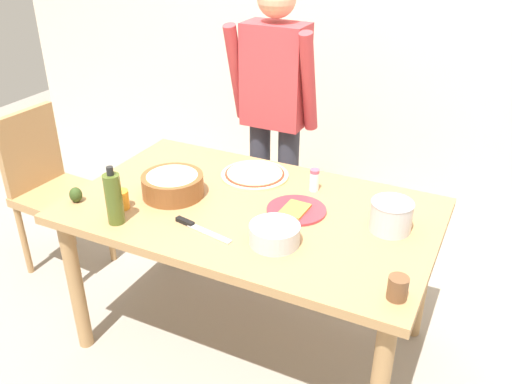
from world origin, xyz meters
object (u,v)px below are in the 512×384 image
object	(u,v)px
mixing_bowl_steel	(275,234)
steel_pot	(391,215)
pizza_raw_on_board	(255,175)
popcorn_bowl	(173,183)
chef_knife	(196,227)
person_cook	(275,109)
cup_orange	(121,200)
olive_oil_bottle	(114,198)
salt_shaker	(314,180)
cup_small_brown	(398,288)
avocado	(76,195)
dining_table	(251,224)
plate_with_slice	(296,210)
chair_wooden_left	(49,183)

from	to	relation	value
mixing_bowl_steel	steel_pot	size ratio (longest dim) A/B	1.15
pizza_raw_on_board	popcorn_bowl	bearing A→B (deg)	-126.19
mixing_bowl_steel	chef_knife	distance (m)	0.34
steel_pot	person_cook	bearing A→B (deg)	140.88
mixing_bowl_steel	cup_orange	bearing A→B (deg)	-176.42
cup_orange	chef_knife	world-z (taller)	cup_orange
person_cook	olive_oil_bottle	world-z (taller)	person_cook
salt_shaker	steel_pot	bearing A→B (deg)	-24.83
chef_knife	person_cook	bearing A→B (deg)	96.36
mixing_bowl_steel	steel_pot	bearing A→B (deg)	38.16
cup_small_brown	avocado	xyz separation A→B (m)	(-1.44, 0.04, -0.01)
dining_table	mixing_bowl_steel	bearing A→B (deg)	-45.49
dining_table	cup_orange	size ratio (longest dim) A/B	18.82
plate_with_slice	cup_orange	world-z (taller)	cup_orange
olive_oil_bottle	mixing_bowl_steel	bearing A→B (deg)	12.75
pizza_raw_on_board	plate_with_slice	world-z (taller)	plate_with_slice
plate_with_slice	steel_pot	world-z (taller)	steel_pot
avocado	cup_small_brown	bearing A→B (deg)	-1.53
chair_wooden_left	chef_knife	xyz separation A→B (m)	(1.20, -0.34, 0.23)
pizza_raw_on_board	chef_knife	bearing A→B (deg)	-90.10
chair_wooden_left	dining_table	bearing A→B (deg)	-3.50
mixing_bowl_steel	steel_pot	world-z (taller)	steel_pot
dining_table	popcorn_bowl	size ratio (longest dim) A/B	5.71
plate_with_slice	chef_knife	size ratio (longest dim) A/B	0.90
chef_knife	steel_pot	bearing A→B (deg)	25.68
olive_oil_bottle	dining_table	bearing A→B (deg)	39.28
chair_wooden_left	steel_pot	xyz separation A→B (m)	(1.91, 0.00, 0.29)
chair_wooden_left	chef_knife	bearing A→B (deg)	-15.83
cup_small_brown	avocado	world-z (taller)	cup_small_brown
mixing_bowl_steel	cup_orange	xyz separation A→B (m)	(-0.71, -0.04, 0.00)
plate_with_slice	steel_pot	distance (m)	0.40
dining_table	chair_wooden_left	size ratio (longest dim) A/B	1.68
plate_with_slice	pizza_raw_on_board	bearing A→B (deg)	143.83
dining_table	olive_oil_bottle	xyz separation A→B (m)	(-0.45, -0.36, 0.20)
mixing_bowl_steel	cup_orange	size ratio (longest dim) A/B	2.35
popcorn_bowl	mixing_bowl_steel	xyz separation A→B (m)	(0.58, -0.16, -0.02)
dining_table	mixing_bowl_steel	distance (m)	0.33
cup_small_brown	chef_knife	bearing A→B (deg)	174.46
steel_pot	chef_knife	distance (m)	0.79
pizza_raw_on_board	cup_small_brown	world-z (taller)	cup_small_brown
popcorn_bowl	dining_table	bearing A→B (deg)	9.11
chair_wooden_left	cup_small_brown	world-z (taller)	chair_wooden_left
mixing_bowl_steel	cup_small_brown	xyz separation A→B (m)	(0.51, -0.13, 0.00)
avocado	pizza_raw_on_board	bearing A→B (deg)	44.11
chair_wooden_left	olive_oil_bottle	distance (m)	1.04
dining_table	plate_with_slice	bearing A→B (deg)	14.30
cup_small_brown	avocado	size ratio (longest dim) A/B	1.21
mixing_bowl_steel	salt_shaker	size ratio (longest dim) A/B	1.89
person_cook	chef_knife	size ratio (longest dim) A/B	5.60
cup_small_brown	popcorn_bowl	bearing A→B (deg)	165.47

